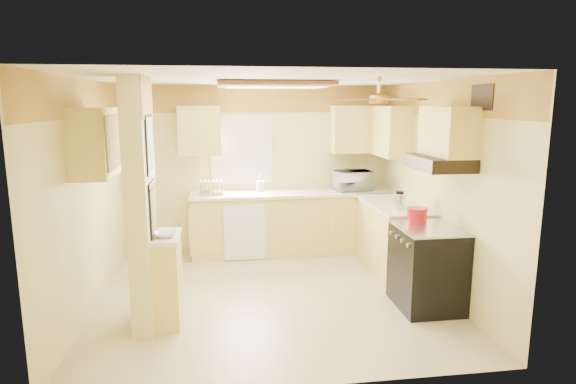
{
  "coord_description": "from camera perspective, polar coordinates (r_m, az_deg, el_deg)",
  "views": [
    {
      "loc": [
        -0.56,
        -5.35,
        2.26
      ],
      "look_at": [
        0.24,
        0.35,
        1.17
      ],
      "focal_mm": 30.0,
      "sensor_mm": 36.0,
      "label": 1
    }
  ],
  "objects": [
    {
      "name": "range_hood",
      "position": [
        5.37,
        17.47,
        3.33
      ],
      "size": [
        0.5,
        0.76,
        0.14
      ],
      "primitive_type": "cube",
      "color": "black",
      "rests_on": "upper_cab_over_stove"
    },
    {
      "name": "dutch_oven",
      "position": [
        5.67,
        15.05,
        -2.6
      ],
      "size": [
        0.24,
        0.24,
        0.16
      ],
      "color": "#B2151B",
      "rests_on": "stove"
    },
    {
      "name": "wall_left",
      "position": [
        5.64,
        -22.68,
        -0.49
      ],
      "size": [
        0.0,
        3.8,
        3.8
      ],
      "primitive_type": "plane",
      "rotation": [
        1.57,
        0.0,
        1.57
      ],
      "color": "#E0D088",
      "rests_on": "floor"
    },
    {
      "name": "kettle",
      "position": [
        6.17,
        13.07,
        -0.98
      ],
      "size": [
        0.15,
        0.15,
        0.22
      ],
      "color": "silver",
      "rests_on": "countertop_right"
    },
    {
      "name": "window",
      "position": [
        7.28,
        -5.56,
        5.02
      ],
      "size": [
        0.92,
        0.02,
        1.02
      ],
      "color": "white",
      "rests_on": "wall_back"
    },
    {
      "name": "wallpaper_border",
      "position": [
        7.26,
        -3.66,
        10.96
      ],
      "size": [
        4.0,
        0.02,
        0.4
      ],
      "primitive_type": "cube",
      "color": "gold",
      "rests_on": "wall_back"
    },
    {
      "name": "microwave",
      "position": [
        7.32,
        7.69,
        1.35
      ],
      "size": [
        0.57,
        0.42,
        0.3
      ],
      "primitive_type": "imported",
      "rotation": [
        0.0,
        0.0,
        3.26
      ],
      "color": "white",
      "rests_on": "countertop_back"
    },
    {
      "name": "partition_ledge",
      "position": [
        5.16,
        -14.05,
        -10.18
      ],
      "size": [
        0.25,
        0.55,
        0.9
      ],
      "primitive_type": "cube",
      "color": "#DBBE64",
      "rests_on": "floor"
    },
    {
      "name": "ceiling_fan",
      "position": [
        4.91,
        10.71,
        10.79
      ],
      "size": [
        1.15,
        1.15,
        0.26
      ],
      "color": "gold",
      "rests_on": "ceiling"
    },
    {
      "name": "vent_grate",
      "position": [
        5.13,
        22.05,
        10.36
      ],
      "size": [
        0.02,
        0.4,
        0.25
      ],
      "primitive_type": "cube",
      "color": "black",
      "rests_on": "wall_right"
    },
    {
      "name": "utensil_crock",
      "position": [
        7.22,
        -3.32,
        0.73
      ],
      "size": [
        0.12,
        0.12,
        0.24
      ],
      "color": "white",
      "rests_on": "countertop_back"
    },
    {
      "name": "ceiling",
      "position": [
        5.39,
        -2.1,
        13.22
      ],
      "size": [
        4.0,
        4.0,
        0.0
      ],
      "primitive_type": "plane",
      "rotation": [
        3.14,
        0.0,
        0.0
      ],
      "color": "white",
      "rests_on": "wall_back"
    },
    {
      "name": "dish_rack",
      "position": [
        7.05,
        -9.1,
        0.33
      ],
      "size": [
        0.35,
        0.27,
        0.2
      ],
      "color": "tan",
      "rests_on": "countertop_back"
    },
    {
      "name": "upper_cab_left_wall",
      "position": [
        5.27,
        -21.97,
        5.45
      ],
      "size": [
        0.35,
        0.75,
        0.7
      ],
      "primitive_type": "cube",
      "color": "#DBBE64",
      "rests_on": "wall_left"
    },
    {
      "name": "wall_back",
      "position": [
        7.35,
        -3.57,
        2.74
      ],
      "size": [
        4.0,
        0.0,
        4.0
      ],
      "primitive_type": "plane",
      "rotation": [
        1.57,
        0.0,
        0.0
      ],
      "color": "#E0D088",
      "rests_on": "floor"
    },
    {
      "name": "ledge_top",
      "position": [
        5.02,
        -14.29,
        -5.15
      ],
      "size": [
        0.28,
        0.58,
        0.04
      ],
      "primitive_type": "cube",
      "color": "silver",
      "rests_on": "partition_ledge"
    },
    {
      "name": "upper_cab_back_right",
      "position": [
        7.4,
        8.64,
        7.36
      ],
      "size": [
        0.9,
        0.35,
        0.7
      ],
      "primitive_type": "cube",
      "color": "#DBBE64",
      "rests_on": "wall_back"
    },
    {
      "name": "poster_nashville",
      "position": [
        4.97,
        -15.68,
        -2.05
      ],
      "size": [
        0.02,
        0.42,
        0.57
      ],
      "color": "black",
      "rests_on": "partition_column"
    },
    {
      "name": "stove",
      "position": [
        5.59,
        16.15,
        -8.53
      ],
      "size": [
        0.68,
        0.77,
        0.92
      ],
      "color": "black",
      "rests_on": "floor"
    },
    {
      "name": "partition_column",
      "position": [
        4.97,
        -16.98,
        -1.52
      ],
      "size": [
        0.2,
        0.7,
        2.5
      ],
      "primitive_type": "cube",
      "color": "#E0D088",
      "rests_on": "floor"
    },
    {
      "name": "wall_right",
      "position": [
        6.02,
        17.28,
        0.52
      ],
      "size": [
        0.0,
        3.8,
        3.8
      ],
      "primitive_type": "plane",
      "rotation": [
        1.57,
        0.0,
        -1.57
      ],
      "color": "#E0D088",
      "rests_on": "floor"
    },
    {
      "name": "bowl",
      "position": [
        4.93,
        -14.3,
        -4.89
      ],
      "size": [
        0.26,
        0.26,
        0.05
      ],
      "primitive_type": "imported",
      "rotation": [
        0.0,
        0.0,
        0.21
      ],
      "color": "white",
      "rests_on": "ledge_top"
    },
    {
      "name": "lower_cabinets_back",
      "position": [
        7.26,
        0.63,
        -3.77
      ],
      "size": [
        3.0,
        0.6,
        0.9
      ],
      "primitive_type": "cube",
      "color": "#DBBE64",
      "rests_on": "floor"
    },
    {
      "name": "upper_cab_back_left",
      "position": [
        7.1,
        -10.43,
        7.18
      ],
      "size": [
        0.6,
        0.35,
        0.7
      ],
      "primitive_type": "cube",
      "color": "#DBBE64",
      "rests_on": "wall_back"
    },
    {
      "name": "ceiling_light_panel",
      "position": [
        5.9,
        -1.62,
        12.56
      ],
      "size": [
        1.35,
        0.95,
        0.06
      ],
      "color": "brown",
      "rests_on": "ceiling"
    },
    {
      "name": "lower_cabinets_right",
      "position": [
        6.62,
        12.33,
        -5.45
      ],
      "size": [
        0.6,
        1.4,
        0.9
      ],
      "primitive_type": "cube",
      "color": "#DBBE64",
      "rests_on": "floor"
    },
    {
      "name": "wall_front",
      "position": [
        3.64,
        1.16,
        -5.41
      ],
      "size": [
        4.0,
        0.0,
        4.0
      ],
      "primitive_type": "plane",
      "rotation": [
        -1.57,
        0.0,
        0.0
      ],
      "color": "#E0D088",
      "rests_on": "floor"
    },
    {
      "name": "upper_cab_right",
      "position": [
        7.03,
        11.91,
        7.09
      ],
      "size": [
        0.35,
        1.0,
        0.7
      ],
      "primitive_type": "cube",
      "color": "#DBBE64",
      "rests_on": "wall_right"
    },
    {
      "name": "upper_cab_over_stove",
      "position": [
        5.37,
        18.49,
        6.82
      ],
      "size": [
        0.35,
        0.76,
        0.52
      ],
      "primitive_type": "cube",
      "color": "#DBBE64",
      "rests_on": "wall_right"
    },
    {
      "name": "dishwasher_panel",
      "position": [
        6.9,
        -5.17,
        -4.77
      ],
      "size": [
        0.58,
        0.02,
        0.8
      ],
      "primitive_type": "cube",
      "color": "white",
      "rests_on": "lower_cabinets_back"
    },
    {
      "name": "floor",
      "position": [
        5.84,
        -1.93,
        -12.11
      ],
      "size": [
        4.0,
        4.0,
        0.0
      ],
      "primitive_type": "plane",
      "color": "#CCB48D",
      "rests_on": "ground"
    },
    {
      "name": "poster_menu",
      "position": [
        4.87,
        -16.06,
        5.43
      ],
      "size": [
        0.02,
        0.42,
        0.57
      ],
      "color": "black",
      "rests_on": "partition_column"
    },
    {
      "name": "countertop_back",
      "position": [
        7.15,
        0.65,
        -0.14
      ],
      "size": [
        3.04,
        0.64,
        0.04
      ],
      "primitive_type": "cube",
      "color": "silver",
      "rests_on": "lower_cabinets_back"
    },
    {
      "name": "countertop_right",
      "position": [
        6.5,
        12.41,
        -1.48
      ],
      "size": [
        0.64,
        1.44,
        0.04
      ],
      "primitive_type": "cube",
      "color": "silver",
      "rests_on": "lower_cabinets_right"
    }
  ]
}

